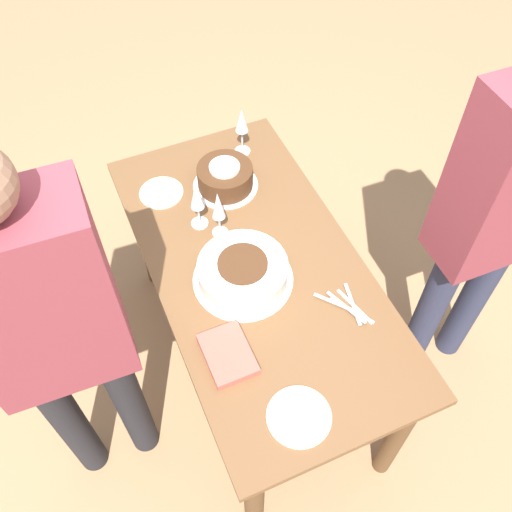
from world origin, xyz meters
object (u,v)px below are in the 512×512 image
cake_center_white (243,272)px  wine_glass_extra (218,207)px  cake_front_chocolate (225,177)px  person_cutting (503,206)px  person_watching (52,328)px  wine_glass_near (197,198)px  wine_glass_far (242,123)px

cake_center_white → wine_glass_extra: bearing=-0.9°
cake_front_chocolate → person_cutting: 1.01m
cake_center_white → person_watching: (-0.10, 0.62, 0.21)m
wine_glass_near → person_watching: 0.71m
person_watching → cake_center_white: bearing=11.7°
cake_center_white → person_cutting: person_cutting is taller
cake_front_chocolate → person_cutting: bearing=-133.7°
wine_glass_near → person_cutting: (-0.54, -0.88, 0.12)m
wine_glass_far → wine_glass_extra: wine_glass_far is taller
wine_glass_near → wine_glass_extra: wine_glass_extra is taller
cake_front_chocolate → wine_glass_near: (-0.14, 0.16, 0.09)m
wine_glass_near → person_watching: person_watching is taller
cake_front_chocolate → wine_glass_far: size_ratio=1.19×
wine_glass_near → wine_glass_far: bearing=-45.0°
wine_glass_far → person_cutting: (-0.84, -0.58, 0.11)m
cake_center_white → cake_front_chocolate: (0.45, -0.11, 0.00)m
wine_glass_near → wine_glass_far: (0.30, -0.30, 0.01)m
wine_glass_far → person_watching: person_watching is taller
cake_front_chocolate → person_watching: size_ratio=0.15×
wine_glass_near → cake_front_chocolate: bearing=-48.4°
cake_front_chocolate → wine_glass_far: bearing=-41.4°
wine_glass_near → person_watching: (-0.40, 0.57, 0.11)m
person_cutting → person_watching: size_ratio=1.01×
person_watching → cake_front_chocolate: bearing=39.2°
wine_glass_far → person_cutting: size_ratio=0.13×
wine_glass_far → wine_glass_extra: 0.45m
cake_center_white → wine_glass_near: size_ratio=1.68×
wine_glass_far → wine_glass_extra: bearing=146.6°
cake_center_white → wine_glass_near: (0.30, 0.05, 0.10)m
wine_glass_near → wine_glass_extra: (-0.07, -0.05, 0.00)m
wine_glass_far → person_cutting: person_cutting is taller
wine_glass_far → person_watching: bearing=129.1°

